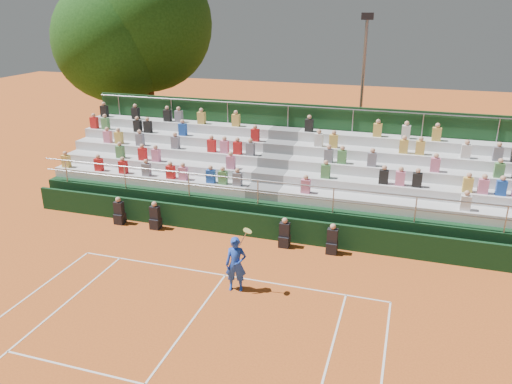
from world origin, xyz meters
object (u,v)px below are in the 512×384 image
(floodlight_mast, at_px, (363,83))
(tennis_player, at_px, (236,264))
(tree_east, at_px, (145,24))
(tree_west, at_px, (115,41))

(floodlight_mast, bearing_deg, tennis_player, -98.92)
(tree_east, bearing_deg, tennis_player, -53.36)
(tennis_player, height_order, tree_west, tree_west)
(floodlight_mast, bearing_deg, tree_west, -177.35)
(tree_west, distance_m, floodlight_mast, 14.51)
(floodlight_mast, bearing_deg, tree_east, 176.96)
(tennis_player, relative_size, floodlight_mast, 0.27)
(tennis_player, bearing_deg, floodlight_mast, 81.08)
(tennis_player, bearing_deg, tree_east, 126.64)
(tennis_player, xyz_separation_m, floodlight_mast, (2.18, 13.92, 3.91))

